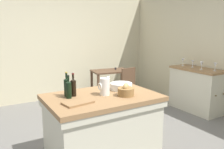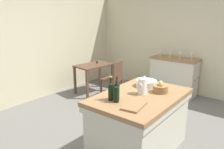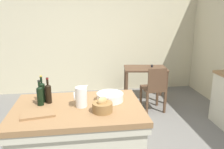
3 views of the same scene
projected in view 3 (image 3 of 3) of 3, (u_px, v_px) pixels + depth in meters
ground_plane at (103, 149)px, 3.23m from camera, size 6.76×6.76×0.00m
wall_back at (92, 38)px, 5.36m from camera, size 5.32×0.12×2.60m
island_table at (79, 138)px, 2.66m from camera, size 1.46×0.98×0.86m
writing_desk at (145, 73)px, 4.91m from camera, size 0.97×0.67×0.78m
wooden_chair at (154, 88)px, 4.35m from camera, size 0.43×0.43×0.89m
pitcher at (81, 97)px, 2.53m from camera, size 0.17×0.13×0.27m
wash_bowl at (110, 97)px, 2.71m from camera, size 0.32×0.32×0.10m
bread_basket at (102, 106)px, 2.40m from camera, size 0.22×0.22×0.17m
cutting_board at (38, 114)px, 2.35m from camera, size 0.37×0.26×0.02m
wine_bottle_dark at (48, 93)px, 2.63m from camera, size 0.07×0.07×0.31m
wine_bottle_amber at (42, 91)px, 2.65m from camera, size 0.07×0.07×0.32m
wine_bottle_green at (40, 95)px, 2.56m from camera, size 0.07×0.07×0.30m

